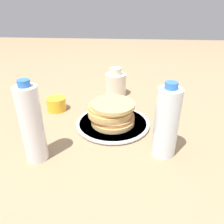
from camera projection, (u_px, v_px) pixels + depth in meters
The scene contains 7 objects.
ground_plane at pixel (113, 125), 0.82m from camera, with size 4.00×4.00×0.00m, color #9E7F5B.
plate at pixel (112, 123), 0.82m from camera, with size 0.27×0.27×0.01m.
pancake_stack at pixel (112, 113), 0.80m from camera, with size 0.17×0.18×0.08m.
juice_glass at pixel (56, 104), 0.92m from camera, with size 0.08×0.08×0.06m.
cream_jug at pixel (116, 84), 1.06m from camera, with size 0.10×0.10×0.13m.
water_bottle_near at pixel (32, 124), 0.60m from camera, with size 0.06×0.06×0.24m.
water_bottle_mid at pixel (167, 122), 0.62m from camera, with size 0.07×0.07×0.23m.
Camera 1 is at (0.71, 0.06, 0.42)m, focal length 35.00 mm.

